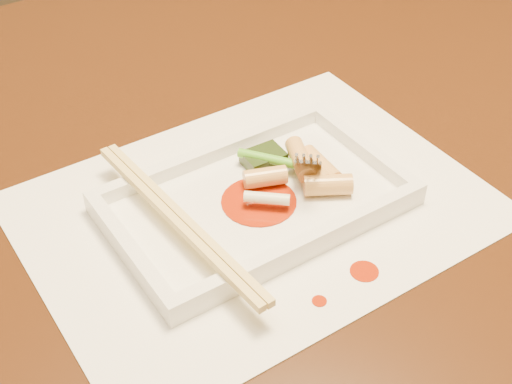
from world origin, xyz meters
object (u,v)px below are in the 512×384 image
table (207,242)px  chopstick_a (174,220)px  placemat (256,208)px  fork (311,98)px  plate_base (256,204)px

table → chopstick_a: size_ratio=5.81×
table → chopstick_a: chopstick_a is taller
placemat → fork: bearing=14.4°
fork → placemat: bearing=-165.6°
table → chopstick_a: bearing=-132.6°
placemat → chopstick_a: size_ratio=1.66×
placemat → chopstick_a: chopstick_a is taller
plate_base → fork: bearing=14.4°
fork → chopstick_a: bearing=-173.2°
table → plate_base: 0.13m
plate_base → fork: fork is taller
table → placemat: (0.01, -0.08, 0.10)m
table → plate_base: (0.01, -0.08, 0.11)m
plate_base → placemat: bearing=0.0°
placemat → plate_base: plate_base is taller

